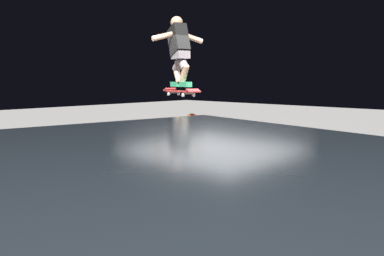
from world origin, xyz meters
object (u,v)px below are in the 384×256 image
ledge_box_main (209,175)px  skater_airborne (179,48)px  person_sitting_on_ledge (187,150)px  skateboard (181,91)px  kicker_ramp (102,177)px  picnic_table_back (134,140)px  trash_bin (232,214)px

ledge_box_main → skater_airborne: bearing=50.8°
ledge_box_main → person_sitting_on_ledge: person_sitting_on_ledge is taller
person_sitting_on_ledge → skater_airborne: skater_airborne is taller
ledge_box_main → skateboard: 1.48m
kicker_ramp → picnic_table_back: bearing=-60.4°
skater_airborne → picnic_table_back: (2.14, -0.73, -1.81)m
skateboard → person_sitting_on_ledge: bearing=165.5°
person_sitting_on_ledge → skateboard: 0.94m
skater_airborne → kicker_ramp: 2.70m
ledge_box_main → kicker_ramp: size_ratio=1.75×
person_sitting_on_ledge → picnic_table_back: (2.38, -0.80, -0.20)m
skateboard → skater_airborne: bearing=-20.2°
person_sitting_on_ledge → kicker_ramp: 1.82m
skater_airborne → kicker_ramp: bearing=23.8°
skateboard → skater_airborne: size_ratio=0.92×
ledge_box_main → person_sitting_on_ledge: (0.08, 0.46, 0.48)m
ledge_box_main → kicker_ramp: ledge_box_main is taller
person_sitting_on_ledge → kicker_ramp: bearing=18.5°
person_sitting_on_ledge → kicker_ramp: size_ratio=1.09×
person_sitting_on_ledge → picnic_table_back: person_sitting_on_ledge is taller
kicker_ramp → picnic_table_back: 1.60m
skater_airborne → kicker_ramp: size_ratio=0.96×
skater_airborne → kicker_ramp: (1.38, 0.61, -2.24)m
ledge_box_main → skater_airborne: skater_airborne is taller
ledge_box_main → trash_bin: size_ratio=2.22×
picnic_table_back → kicker_ramp: bearing=119.6°
skateboard → ledge_box_main: bearing=-122.9°
ledge_box_main → person_sitting_on_ledge: 0.67m
skateboard → kicker_ramp: bearing=22.3°
picnic_table_back → trash_bin: trash_bin is taller
picnic_table_back → person_sitting_on_ledge: bearing=161.5°
trash_bin → picnic_table_back: bearing=-26.2°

